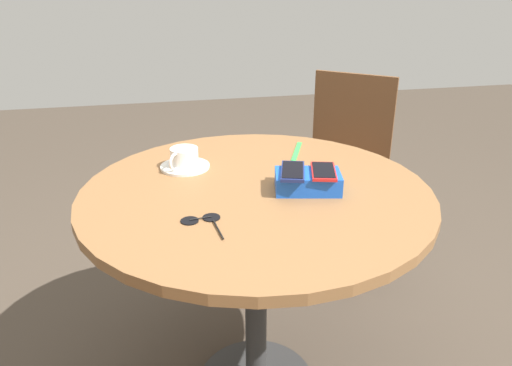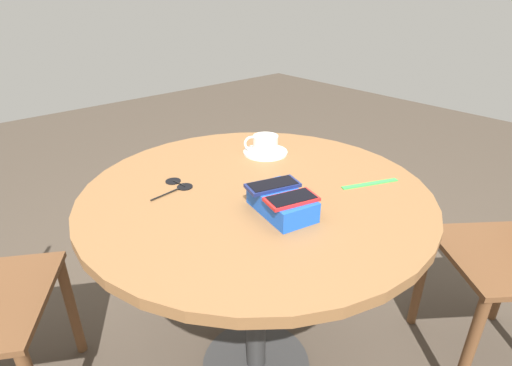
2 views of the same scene
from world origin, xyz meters
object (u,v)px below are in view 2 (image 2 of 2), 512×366
object	(u,v)px
phone_red	(291,199)
coffee_cup	(265,143)
phone_box	(282,203)
phone_navy	(273,185)
sunglasses	(178,185)
lanyard_strap	(370,184)
round_table	(256,221)
saucer	(265,152)

from	to	relation	value
phone_red	coffee_cup	xyz separation A→B (m)	(0.38, -0.25, -0.02)
phone_box	phone_navy	size ratio (longest dim) A/B	1.32
coffee_cup	sunglasses	world-z (taller)	coffee_cup
lanyard_strap	sunglasses	size ratio (longest dim) A/B	1.31
round_table	coffee_cup	world-z (taller)	coffee_cup
lanyard_strap	sunglasses	distance (m)	0.58
phone_box	phone_red	world-z (taller)	phone_red
round_table	phone_box	bearing A→B (deg)	165.76
phone_box	phone_navy	bearing A→B (deg)	-10.15
round_table	phone_box	size ratio (longest dim) A/B	5.01
round_table	sunglasses	distance (m)	0.26
phone_box	sunglasses	bearing A→B (deg)	21.52
round_table	phone_navy	xyz separation A→B (m)	(-0.10, 0.03, 0.17)
phone_red	lanyard_strap	bearing A→B (deg)	-92.85
phone_box	sunglasses	size ratio (longest dim) A/B	1.42
round_table	phone_navy	distance (m)	0.20
phone_navy	sunglasses	xyz separation A→B (m)	(0.27, 0.13, -0.06)
phone_box	phone_red	xyz separation A→B (m)	(-0.04, 0.01, 0.03)
phone_red	lanyard_strap	size ratio (longest dim) A/B	0.77
coffee_cup	lanyard_strap	distance (m)	0.40
phone_red	saucer	xyz separation A→B (m)	(0.37, -0.26, -0.06)
phone_navy	saucer	bearing A→B (deg)	-39.56
coffee_cup	sunglasses	size ratio (longest dim) A/B	0.74
phone_red	saucer	distance (m)	0.46
phone_box	sunglasses	xyz separation A→B (m)	(0.32, 0.12, -0.03)
round_table	sunglasses	xyz separation A→B (m)	(0.17, 0.16, 0.11)
round_table	phone_navy	world-z (taller)	phone_navy
phone_red	round_table	bearing A→B (deg)	-13.74
phone_red	lanyard_strap	xyz separation A→B (m)	(-0.02, -0.33, -0.06)
saucer	sunglasses	bearing A→B (deg)	92.45
phone_navy	coffee_cup	distance (m)	0.38
saucer	sunglasses	distance (m)	0.37
saucer	phone_navy	bearing A→B (deg)	140.44
phone_navy	coffee_cup	bearing A→B (deg)	-39.13
phone_red	phone_navy	xyz separation A→B (m)	(0.09, -0.02, 0.00)
phone_box	phone_navy	xyz separation A→B (m)	(0.04, -0.01, 0.03)
phone_box	saucer	distance (m)	0.41
phone_navy	sunglasses	bearing A→B (deg)	25.90
phone_box	sunglasses	distance (m)	0.34
coffee_cup	phone_navy	bearing A→B (deg)	140.87
lanyard_strap	sunglasses	bearing A→B (deg)	49.64
round_table	saucer	bearing A→B (deg)	-48.07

